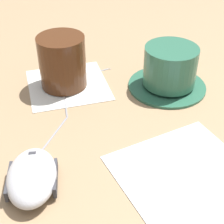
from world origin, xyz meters
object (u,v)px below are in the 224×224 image
object	(u,v)px
computer_mouse	(32,177)
drinking_glass	(62,62)
coffee_cup	(170,65)
saucer	(167,85)

from	to	relation	value
computer_mouse	drinking_glass	bearing A→B (deg)	178.21
coffee_cup	computer_mouse	size ratio (longest dim) A/B	1.19
saucer	drinking_glass	xyz separation A→B (m)	(-0.00, -0.18, 0.04)
coffee_cup	computer_mouse	distance (m)	0.30
saucer	drinking_glass	bearing A→B (deg)	-90.52
coffee_cup	drinking_glass	bearing A→B (deg)	-89.77
saucer	drinking_glass	size ratio (longest dim) A/B	1.52
coffee_cup	drinking_glass	world-z (taller)	drinking_glass
saucer	computer_mouse	world-z (taller)	computer_mouse
drinking_glass	computer_mouse	bearing A→B (deg)	-1.79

